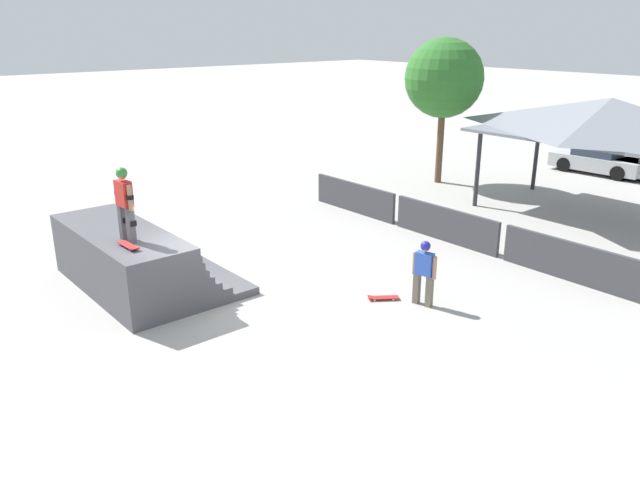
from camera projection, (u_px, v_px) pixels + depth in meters
name	position (u px, v px, depth m)	size (l,w,h in m)	color
ground_plane	(211.00, 305.00, 14.90)	(160.00, 160.00, 0.00)	#A3A09B
quarter_pipe_ramp	(133.00, 261.00, 15.73)	(4.88, 3.32, 1.57)	#4C4C51
skater_on_deck	(124.00, 199.00, 14.22)	(0.74, 0.26, 1.74)	#4C4C51
skateboard_on_deck	(129.00, 246.00, 14.05)	(0.78, 0.23, 0.09)	blue
bystander_walking	(424.00, 268.00, 14.61)	(0.63, 0.30, 1.61)	#6B6051
skateboard_on_ground	(382.00, 297.00, 15.16)	(0.60, 0.73, 0.09)	silver
barrier_fence	(445.00, 224.00, 19.18)	(12.11, 0.12, 1.05)	#3D3D42
pavilion_shelter	(609.00, 119.00, 20.50)	(8.56, 4.49, 4.10)	#2D2D33
tree_beside_pavilion	(444.00, 79.00, 25.18)	(3.19, 3.19, 5.91)	brown
parked_car_silver	(598.00, 160.00, 27.97)	(4.07, 1.83, 1.27)	#A8AAAF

